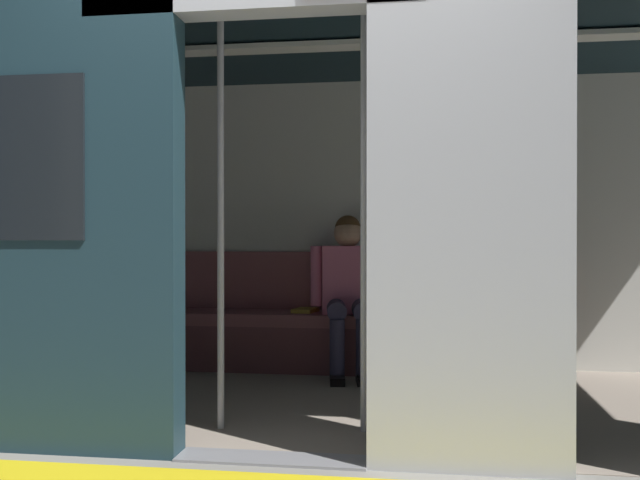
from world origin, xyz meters
The scene contains 8 objects.
ground_plane centered at (0.00, 0.00, 0.00)m, with size 60.00×60.00×0.00m, color gray.
train_car centered at (0.05, -1.11, 1.51)m, with size 6.40×2.57×2.33m.
bench_seat centered at (0.00, -2.06, 0.33)m, with size 2.63×0.44×0.43m.
person_seated centered at (-0.13, -2.01, 0.66)m, with size 0.55×0.71×1.16m.
handbag centered at (-0.58, -2.13, 0.52)m, with size 0.26×0.15×0.17m.
book centered at (0.20, -2.12, 0.45)m, with size 0.15×0.22×0.03m, color gold.
grab_pole_door centered at (0.37, -0.46, 1.09)m, with size 0.04×0.04×2.19m, color silver.
grab_pole_far centered at (-0.37, -0.51, 1.09)m, with size 0.04×0.04×2.19m, color silver.
Camera 1 is at (-0.67, 3.08, 1.01)m, focal length 39.43 mm.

